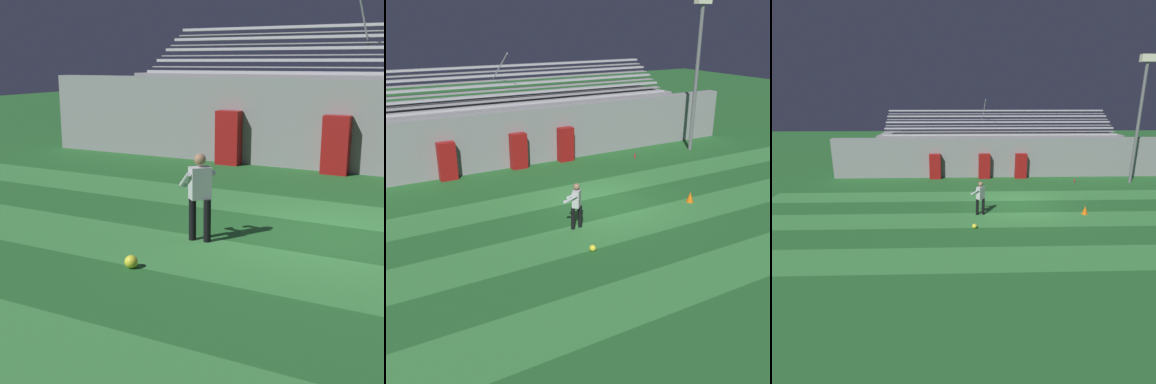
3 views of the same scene
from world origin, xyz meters
TOP-DOWN VIEW (x-y plane):
  - ground_plane at (0.00, 0.00)m, footprint 80.00×80.00m
  - turf_stripe_near at (0.00, -6.00)m, footprint 28.00×1.91m
  - turf_stripe_mid at (0.00, -2.18)m, footprint 28.00×1.91m
  - turf_stripe_far at (0.00, 1.63)m, footprint 28.00×1.91m
  - back_wall at (0.00, 6.50)m, footprint 24.00×0.60m
  - padding_pillar_gate_left at (-1.30, 5.95)m, footprint 0.79×0.44m
  - padding_pillar_gate_right at (1.30, 5.95)m, footprint 0.79×0.44m
  - padding_pillar_far_left at (-4.78, 5.95)m, footprint 0.79×0.44m
  - bleacher_stand at (-0.00, 8.84)m, footprint 18.00×4.05m
  - floodlight_pole at (8.47, 4.42)m, footprint 0.90×0.36m
  - goalkeeper at (-2.19, -1.44)m, footprint 0.74×0.74m
  - soccer_ball at (-2.56, -3.20)m, footprint 0.22×0.22m
  - traffic_cone at (3.00, -1.56)m, footprint 0.30×0.30m
  - water_bottle at (4.73, 4.56)m, footprint 0.07×0.07m

SIDE VIEW (x-z plane):
  - ground_plane at x=0.00m, z-range 0.00..0.00m
  - turf_stripe_near at x=0.00m, z-range 0.00..0.01m
  - turf_stripe_mid at x=0.00m, z-range 0.00..0.01m
  - turf_stripe_far at x=0.00m, z-range 0.00..0.01m
  - soccer_ball at x=-2.56m, z-range 0.00..0.22m
  - water_bottle at x=4.73m, z-range 0.00..0.24m
  - traffic_cone at x=3.00m, z-range 0.00..0.42m
  - padding_pillar_gate_left at x=-1.30m, z-range 0.00..1.76m
  - padding_pillar_gate_right at x=1.30m, z-range 0.00..1.76m
  - padding_pillar_far_left at x=-4.78m, z-range 0.00..1.76m
  - goalkeeper at x=-2.19m, z-range 0.12..1.79m
  - back_wall at x=0.00m, z-range 0.00..2.80m
  - bleacher_stand at x=0.00m, z-range -1.21..4.22m
  - floodlight_pole at x=8.47m, z-range 1.07..9.16m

